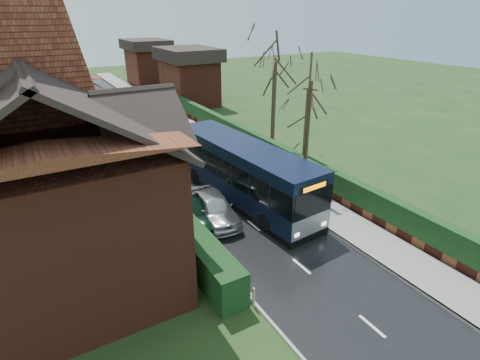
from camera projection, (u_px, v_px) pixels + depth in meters
ground at (275, 245)px, 18.15m from camera, size 140.00×140.00×0.00m
road at (192, 174)px, 26.02m from camera, size 6.00×100.00×0.02m
pavement at (245, 162)px, 27.94m from camera, size 2.50×100.00×0.14m
kerb_right at (231, 165)px, 27.39m from camera, size 0.12×100.00×0.14m
kerb_left at (150, 183)px, 24.60m from camera, size 0.12×100.00×0.10m
front_hedge at (162, 207)px, 19.97m from camera, size 1.20×16.00×1.60m
picket_fence at (176, 209)px, 20.45m from camera, size 0.10×16.00×0.90m
right_wall_hedge at (262, 146)px, 28.26m from camera, size 0.60×50.00×1.80m
brick_house at (49, 163)px, 16.09m from camera, size 9.30×14.60×10.30m
bus at (243, 173)px, 21.87m from camera, size 3.50×11.51×3.44m
car_silver at (214, 207)px, 20.03m from camera, size 2.22×4.64×1.53m
car_green at (190, 212)px, 19.77m from camera, size 2.60×4.87×1.34m
car_distant at (87, 88)px, 51.67m from camera, size 2.83×4.14×1.29m
bus_stop_sign at (316, 191)px, 19.71m from camera, size 0.09×0.39×2.55m
telegraph_pole at (307, 139)px, 21.97m from camera, size 0.41×0.84×6.86m
tree_right_near at (310, 82)px, 22.48m from camera, size 4.00×4.00×8.63m
tree_right_far at (275, 56)px, 29.70m from camera, size 4.91×4.91×9.49m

